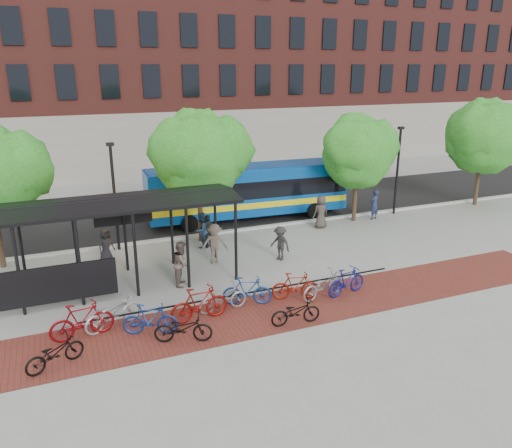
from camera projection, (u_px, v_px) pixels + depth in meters
name	position (u px, v px, depth m)	size (l,w,h in m)	color
ground	(283.00, 254.00, 23.32)	(160.00, 160.00, 0.00)	#9E9E99
asphalt_street	(227.00, 210.00, 30.37)	(160.00, 8.00, 0.01)	black
curb	(251.00, 228.00, 26.83)	(160.00, 0.25, 0.12)	#B7B7B2
brick_strip	(292.00, 308.00, 18.19)	(24.00, 3.00, 0.01)	maroon
bike_rack_rail	(250.00, 304.00, 18.52)	(12.00, 0.05, 0.95)	black
building_brick	(263.00, 48.00, 46.80)	(55.00, 14.00, 20.00)	maroon
bus_shelter	(97.00, 215.00, 19.05)	(10.60, 3.07, 3.60)	black
tree_b	(200.00, 152.00, 23.87)	(5.15, 4.20, 6.47)	#382619
tree_c	(359.00, 149.00, 27.24)	(4.66, 3.80, 5.92)	#382619
tree_d	(485.00, 133.00, 30.37)	(5.39, 4.40, 6.55)	#382619
lamp_post_left	(114.00, 194.00, 23.13)	(0.35, 0.20, 5.12)	black
lamp_post_right	(398.00, 168.00, 28.91)	(0.35, 0.20, 5.12)	black
bus	(247.00, 189.00, 28.22)	(11.48, 3.18, 3.07)	#0849A0
bike_0	(55.00, 353.00, 14.49)	(0.62, 1.77, 0.93)	black
bike_1	(82.00, 320.00, 16.04)	(0.58, 2.05, 1.23)	maroon
bike_2	(113.00, 313.00, 16.69)	(0.72, 2.05, 1.08)	#ABABAD
bike_3	(150.00, 319.00, 16.25)	(0.51, 1.81, 1.09)	navy
bike_4	(183.00, 328.00, 15.83)	(0.65, 1.85, 0.97)	black
bike_5	(199.00, 304.00, 17.13)	(0.59, 2.08, 1.25)	maroon
bike_6	(223.00, 298.00, 17.86)	(0.64, 1.85, 0.97)	#9A9A9C
bike_7	(247.00, 291.00, 18.30)	(0.52, 1.83, 1.10)	navy
bike_8	(296.00, 312.00, 16.92)	(0.61, 1.76, 0.92)	black
bike_9	(295.00, 286.00, 18.71)	(0.51, 1.80, 1.08)	maroon
bike_10	(323.00, 285.00, 18.86)	(0.68, 1.95, 1.02)	gray
bike_11	(346.00, 281.00, 19.10)	(0.52, 1.82, 1.10)	navy
pedestrian_0	(106.00, 246.00, 22.12)	(0.78, 0.51, 1.61)	black
pedestrian_2	(201.00, 230.00, 23.98)	(0.85, 0.66, 1.75)	#233951
pedestrian_3	(215.00, 244.00, 22.05)	(1.18, 0.68, 1.82)	brown
pedestrian_4	(208.00, 231.00, 24.04)	(0.95, 0.40, 1.62)	black
pedestrian_6	(321.00, 212.00, 26.87)	(0.88, 0.57, 1.79)	#423A35
pedestrian_7	(374.00, 204.00, 28.41)	(0.64, 0.42, 1.74)	#212B4D
pedestrian_8	(182.00, 263.00, 19.86)	(0.89, 0.69, 1.83)	brown
pedestrian_9	(280.00, 243.00, 22.44)	(1.03, 0.59, 1.59)	#272727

